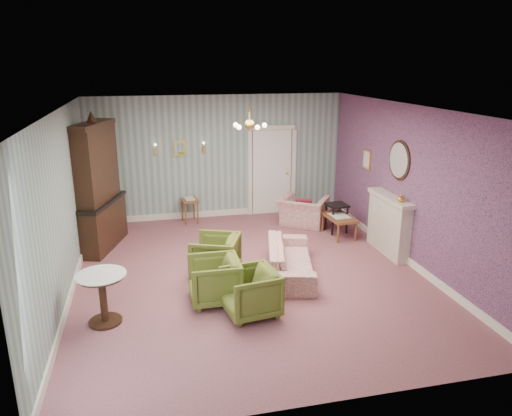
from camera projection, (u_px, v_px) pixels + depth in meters
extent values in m
plane|color=#8E535B|center=(250.00, 274.00, 8.60)|extent=(7.00, 7.00, 0.00)
plane|color=white|center=(249.00, 109.00, 7.75)|extent=(7.00, 7.00, 0.00)
plane|color=gray|center=(218.00, 157.00, 11.44)|extent=(6.00, 0.00, 6.00)
plane|color=gray|center=(323.00, 285.00, 4.91)|extent=(6.00, 0.00, 6.00)
plane|color=gray|center=(62.00, 207.00, 7.53)|extent=(0.00, 7.00, 7.00)
plane|color=gray|center=(410.00, 186.00, 8.82)|extent=(0.00, 7.00, 7.00)
plane|color=#B55A81|center=(409.00, 186.00, 8.82)|extent=(0.00, 7.00, 7.00)
imported|color=#5B6724|center=(250.00, 290.00, 7.13)|extent=(0.82, 0.86, 0.78)
imported|color=#5B6724|center=(214.00, 278.00, 7.52)|extent=(0.73, 0.78, 0.79)
imported|color=#5B6724|center=(215.00, 253.00, 8.47)|extent=(0.96, 0.99, 0.80)
imported|color=#A14052|center=(290.00, 254.00, 8.50)|extent=(1.01, 2.03, 0.76)
imported|color=#A14052|center=(304.00, 207.00, 11.04)|extent=(1.21, 1.13, 0.89)
imported|color=gold|center=(401.00, 198.00, 8.85)|extent=(0.15, 0.15, 0.15)
cube|color=maroon|center=(304.00, 207.00, 10.88)|extent=(0.41, 0.28, 0.39)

